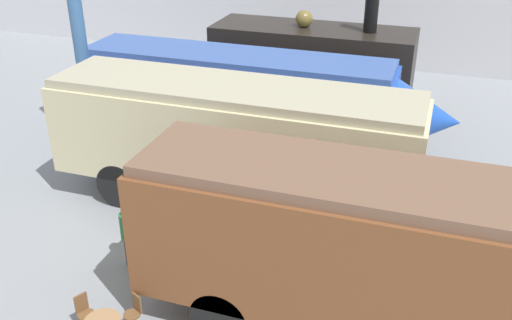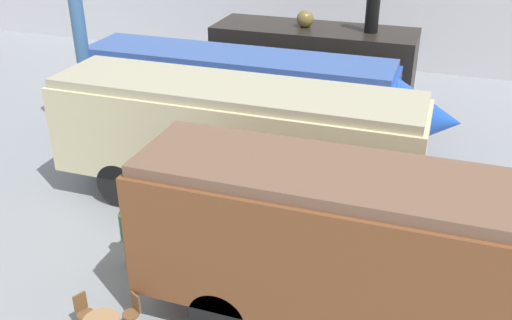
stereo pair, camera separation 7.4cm
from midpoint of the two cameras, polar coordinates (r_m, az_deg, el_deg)
name	(u,v)px [view 1 (the left image)]	position (r m, az deg, el deg)	size (l,w,h in m)	color
ground_plane	(249,229)	(15.58, -0.84, -6.92)	(80.00, 80.00, 0.00)	gray
steam_locomotive	(312,64)	(22.23, 5.56, 9.55)	(7.55, 2.56, 5.42)	black
streamlined_locomotive	(259,96)	(19.23, 0.20, 6.38)	(12.59, 2.43, 3.32)	blue
passenger_coach_vintage	(234,134)	(15.68, -2.39, 2.63)	(10.20, 2.62, 3.63)	beige
passenger_coach_wooden	(380,246)	(11.30, 12.08, -8.42)	(9.69, 2.50, 3.76)	brown
cafe_chair_4	(134,310)	(12.53, -12.24, -14.47)	(0.39, 0.40, 0.87)	black
cafe_chair_5	(84,310)	(12.79, -16.98, -14.17)	(0.40, 0.39, 0.87)	black
visitor_person	(128,233)	(14.15, -12.85, -7.16)	(0.34, 0.34, 1.66)	#262633
support_pillar	(79,37)	(19.30, -17.37, 11.70)	(0.44, 0.44, 8.00)	#386093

